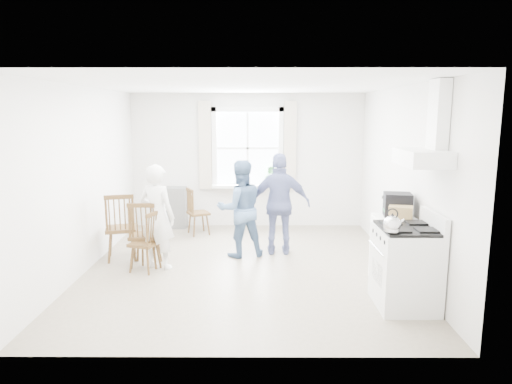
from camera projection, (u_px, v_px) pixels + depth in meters
name	position (u px, v px, depth m)	size (l,w,h in m)	color
room_shell	(244.00, 179.00, 6.46)	(4.62, 5.12, 2.64)	gray
window_assembly	(248.00, 153.00, 8.84)	(1.88, 0.24, 1.70)	white
range_hood	(428.00, 143.00, 5.02)	(0.45, 0.76, 0.94)	white
shelf_unit	(176.00, 208.00, 8.91)	(0.40, 0.30, 0.80)	slate
gas_stove	(406.00, 266.00, 5.26)	(0.68, 0.76, 1.12)	silver
kettle	(392.00, 224.00, 4.92)	(0.19, 0.19, 0.27)	silver
low_cabinet	(394.00, 251.00, 5.96)	(0.50, 0.55, 0.90)	white
stereo_stack	(398.00, 205.00, 5.91)	(0.39, 0.36, 0.31)	black
cardboard_box	(401.00, 213.00, 5.69)	(0.28, 0.20, 0.18)	#997C4A
windsor_chair_a	(120.00, 220.00, 6.84)	(0.54, 0.53, 1.05)	#483017
windsor_chair_b	(143.00, 228.00, 6.56)	(0.42, 0.41, 0.98)	#483017
windsor_chair_c	(150.00, 235.00, 6.42)	(0.46, 0.47, 0.87)	#483017
person_left	(157.00, 217.00, 6.53)	(0.55, 0.55, 1.52)	white
person_mid	(240.00, 209.00, 7.08)	(0.74, 0.74, 1.52)	slate
person_right	(280.00, 204.00, 7.19)	(0.94, 0.94, 1.61)	navy
potted_plant	(270.00, 175.00, 8.83)	(0.20, 0.20, 0.37)	#34753A
windsor_chair_d	(193.00, 206.00, 8.37)	(0.48, 0.49, 0.87)	#483017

